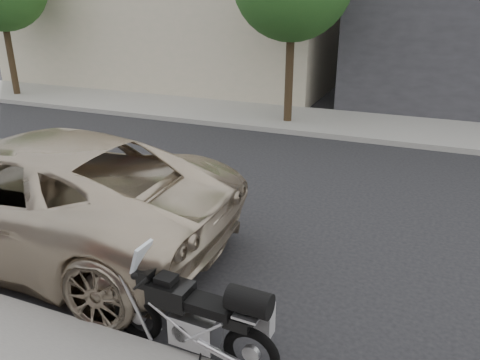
{
  "coord_description": "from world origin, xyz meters",
  "views": [
    {
      "loc": [
        -2.03,
        7.45,
        3.69
      ],
      "look_at": [
        0.69,
        0.91,
        0.9
      ],
      "focal_mm": 35.0,
      "sensor_mm": 36.0,
      "label": 1
    }
  ],
  "objects": [
    {
      "name": "far_sidewalk",
      "position": [
        0.0,
        -6.5,
        0.07
      ],
      "size": [
        44.0,
        3.0,
        0.15
      ],
      "primitive_type": "cube",
      "color": "gray",
      "rests_on": "ground"
    },
    {
      "name": "motorcycle",
      "position": [
        -0.12,
        3.88,
        0.55
      ],
      "size": [
        2.03,
        0.65,
        1.28
      ],
      "rotation": [
        0.0,
        0.0,
        -0.04
      ],
      "color": "black",
      "rests_on": "ground"
    },
    {
      "name": "minivan",
      "position": [
        3.5,
        2.6,
        0.9
      ],
      "size": [
        6.54,
        3.18,
        1.79
      ],
      "primitive_type": "imported",
      "rotation": [
        0.0,
        0.0,
        1.6
      ],
      "color": "#C2B197",
      "rests_on": "ground"
    },
    {
      "name": "ground",
      "position": [
        0.0,
        0.0,
        0.0
      ],
      "size": [
        120.0,
        120.0,
        0.0
      ],
      "primitive_type": "plane",
      "color": "black",
      "rests_on": "ground"
    }
  ]
}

